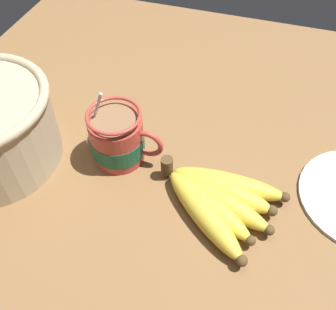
# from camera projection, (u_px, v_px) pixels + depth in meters

# --- Properties ---
(table) EXTENTS (1.03, 1.03, 0.03)m
(table) POSITION_uv_depth(u_px,v_px,m) (174.00, 164.00, 0.66)
(table) COLOR brown
(table) RESTS_ON ground
(coffee_mug) EXTENTS (0.14, 0.09, 0.14)m
(coffee_mug) POSITION_uv_depth(u_px,v_px,m) (118.00, 139.00, 0.62)
(coffee_mug) COLOR #B23D33
(coffee_mug) RESTS_ON table
(banana_bunch) EXTENTS (0.21, 0.16, 0.04)m
(banana_bunch) POSITION_uv_depth(u_px,v_px,m) (216.00, 198.00, 0.57)
(banana_bunch) COLOR #4C381E
(banana_bunch) RESTS_ON table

